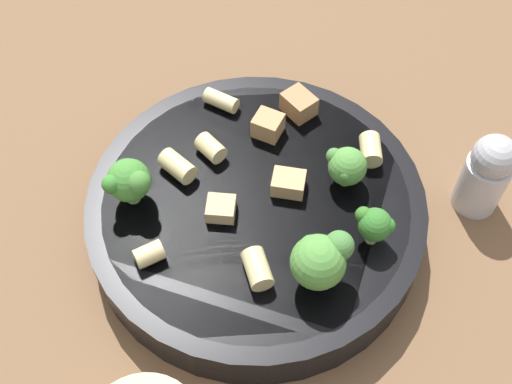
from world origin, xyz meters
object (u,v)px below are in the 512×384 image
object	(u,v)px
pasta_bowl	(256,211)
rigatoni_3	(221,100)
rigatoni_0	(211,148)
rigatoni_2	(257,269)
broccoli_floret_2	(375,224)
chicken_chunk_2	(221,209)
broccoli_floret_1	(346,166)
chicken_chunk_3	(299,104)
chicken_chunk_0	(288,183)
rigatoni_4	(177,166)
rigatoni_5	(149,254)
rigatoni_1	(371,149)
broccoli_floret_3	(130,181)
chicken_chunk_1	(268,125)
broccoli_floret_0	(321,259)
pepper_shaker	(486,174)

from	to	relation	value
pasta_bowl	rigatoni_3	size ratio (longest dim) A/B	9.01
rigatoni_0	rigatoni_2	distance (m)	0.12
broccoli_floret_2	chicken_chunk_2	xyz separation A→B (m)	(0.10, 0.06, -0.01)
broccoli_floret_1	broccoli_floret_2	xyz separation A→B (m)	(-0.05, 0.03, 0.00)
rigatoni_0	chicken_chunk_3	size ratio (longest dim) A/B	0.89
broccoli_floret_1	rigatoni_2	distance (m)	0.11
chicken_chunk_0	chicken_chunk_2	xyz separation A→B (m)	(0.02, 0.05, -0.00)
rigatoni_4	rigatoni_5	xyz separation A→B (m)	(-0.04, 0.07, -0.00)
rigatoni_3	rigatoni_4	distance (m)	0.08
chicken_chunk_3	rigatoni_2	bearing A→B (deg)	118.61
rigatoni_1	broccoli_floret_3	bearing A→B (deg)	54.65
pasta_bowl	rigatoni_4	size ratio (longest dim) A/B	9.17
rigatoni_3	chicken_chunk_1	xyz separation A→B (m)	(-0.05, -0.00, 0.00)
pasta_bowl	broccoli_floret_0	bearing A→B (deg)	164.08
broccoli_floret_3	rigatoni_5	xyz separation A→B (m)	(-0.05, 0.03, -0.02)
broccoli_floret_1	pepper_shaker	size ratio (longest dim) A/B	0.44
chicken_chunk_0	broccoli_floret_1	bearing A→B (deg)	-130.01
rigatoni_2	pepper_shaker	xyz separation A→B (m)	(-0.08, -0.19, -0.01)
pepper_shaker	rigatoni_1	bearing A→B (deg)	30.60
broccoli_floret_3	chicken_chunk_0	xyz separation A→B (m)	(-0.08, -0.09, -0.02)
pasta_bowl	broccoli_floret_1	xyz separation A→B (m)	(-0.04, -0.06, 0.04)
broccoli_floret_3	chicken_chunk_0	world-z (taller)	broccoli_floret_3
broccoli_floret_2	rigatoni_4	size ratio (longest dim) A/B	1.15
broccoli_floret_0	rigatoni_5	world-z (taller)	broccoli_floret_0
chicken_chunk_1	pepper_shaker	size ratio (longest dim) A/B	0.28
broccoli_floret_2	chicken_chunk_2	distance (m)	0.12
chicken_chunk_3	chicken_chunk_1	bearing A→B (deg)	82.91
broccoli_floret_0	rigatoni_5	xyz separation A→B (m)	(0.10, 0.07, -0.02)
broccoli_floret_1	broccoli_floret_3	distance (m)	0.16
broccoli_floret_2	broccoli_floret_3	distance (m)	0.18
rigatoni_2	chicken_chunk_0	distance (m)	0.08
rigatoni_4	rigatoni_2	bearing A→B (deg)	166.04
broccoli_floret_0	rigatoni_2	distance (m)	0.05
rigatoni_5	chicken_chunk_2	size ratio (longest dim) A/B	0.97
chicken_chunk_1	chicken_chunk_2	bearing A→B (deg)	106.93
rigatoni_0	pepper_shaker	bearing A→B (deg)	-143.68
pasta_bowl	chicken_chunk_1	bearing A→B (deg)	-56.93
broccoli_floret_2	rigatoni_0	world-z (taller)	broccoli_floret_2
broccoli_floret_2	chicken_chunk_0	distance (m)	0.08
rigatoni_0	rigatoni_5	distance (m)	0.11
broccoli_floret_3	chicken_chunk_1	distance (m)	0.13
rigatoni_2	rigatoni_4	bearing A→B (deg)	-13.96
broccoli_floret_3	rigatoni_5	world-z (taller)	broccoli_floret_3
pasta_bowl	broccoli_floret_2	size ratio (longest dim) A/B	7.96
rigatoni_1	rigatoni_2	distance (m)	0.14
broccoli_floret_2	rigatoni_3	xyz separation A→B (m)	(0.17, -0.02, -0.01)
rigatoni_0	pepper_shaker	distance (m)	0.22
pasta_bowl	chicken_chunk_2	size ratio (longest dim) A/B	12.37
broccoli_floret_3	rigatoni_4	distance (m)	0.05
rigatoni_0	rigatoni_5	xyz separation A→B (m)	(-0.03, 0.10, -0.00)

